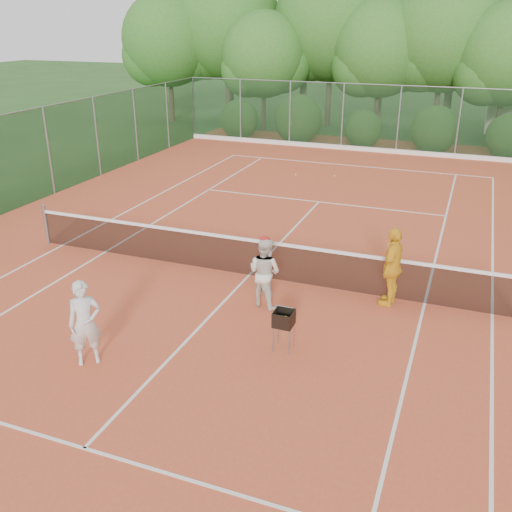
{
  "coord_description": "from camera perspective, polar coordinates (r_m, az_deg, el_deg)",
  "views": [
    {
      "loc": [
        4.66,
        -11.58,
        5.75
      ],
      "look_at": [
        0.65,
        -1.2,
        1.1
      ],
      "focal_mm": 40.0,
      "sensor_mm": 36.0,
      "label": 1
    }
  ],
  "objects": [
    {
      "name": "player_center_grp",
      "position": [
        12.03,
        0.87,
        -1.59
      ],
      "size": [
        0.89,
        0.77,
        1.58
      ],
      "color": "silver",
      "rests_on": "clay_court"
    },
    {
      "name": "player_white",
      "position": [
        10.49,
        -16.71,
        -6.44
      ],
      "size": [
        0.69,
        0.66,
        1.58
      ],
      "primitive_type": "imported",
      "rotation": [
        0.0,
        0.0,
        0.71
      ],
      "color": "silver",
      "rests_on": "clay_court"
    },
    {
      "name": "stray_ball_c",
      "position": [
        23.95,
        18.0,
        7.82
      ],
      "size": [
        0.07,
        0.07,
        0.07
      ],
      "primitive_type": "sphere",
      "color": "yellow",
      "rests_on": "clay_court"
    },
    {
      "name": "stray_ball_b",
      "position": [
        22.7,
        7.84,
        7.94
      ],
      "size": [
        0.07,
        0.07,
        0.07
      ],
      "primitive_type": "sphere",
      "color": "#B7D130",
      "rests_on": "clay_court"
    },
    {
      "name": "stray_ball_a",
      "position": [
        22.76,
        3.99,
        8.14
      ],
      "size": [
        0.07,
        0.07,
        0.07
      ],
      "primitive_type": "sphere",
      "color": "#D9ED37",
      "rests_on": "clay_court"
    },
    {
      "name": "tropical_treeline",
      "position": [
        31.97,
        16.4,
        20.7
      ],
      "size": [
        32.1,
        8.49,
        15.03
      ],
      "color": "brown",
      "rests_on": "ground"
    },
    {
      "name": "ground",
      "position": [
        13.74,
        -0.73,
        -2.06
      ],
      "size": [
        120.0,
        120.0,
        0.0
      ],
      "primitive_type": "plane",
      "color": "#264E1B",
      "rests_on": "ground"
    },
    {
      "name": "tennis_net",
      "position": [
        13.52,
        -0.74,
        -0.01
      ],
      "size": [
        11.97,
        0.1,
        1.1
      ],
      "color": "gray",
      "rests_on": "clay_court"
    },
    {
      "name": "clay_court",
      "position": [
        13.73,
        -0.73,
        -2.02
      ],
      "size": [
        18.0,
        36.0,
        0.02
      ],
      "primitive_type": "cube",
      "color": "#D25530",
      "rests_on": "ground"
    },
    {
      "name": "fence_back",
      "position": [
        27.31,
        11.34,
        13.35
      ],
      "size": [
        18.07,
        0.07,
        3.0
      ],
      "color": "#19381E",
      "rests_on": "clay_court"
    },
    {
      "name": "court_markings",
      "position": [
        13.73,
        -0.73,
        -1.97
      ],
      "size": [
        11.03,
        23.83,
        0.01
      ],
      "color": "white",
      "rests_on": "clay_court"
    },
    {
      "name": "ball_hopper",
      "position": [
        10.53,
        2.79,
        -6.34
      ],
      "size": [
        0.35,
        0.35,
        0.79
      ],
      "rotation": [
        0.0,
        0.0,
        0.06
      ],
      "color": "gray",
      "rests_on": "clay_court"
    },
    {
      "name": "player_yellow",
      "position": [
        12.39,
        13.48,
        -1.05
      ],
      "size": [
        0.57,
        1.07,
        1.74
      ],
      "primitive_type": "imported",
      "rotation": [
        0.0,
        0.0,
        -1.72
      ],
      "color": "yellow",
      "rests_on": "clay_court"
    }
  ]
}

